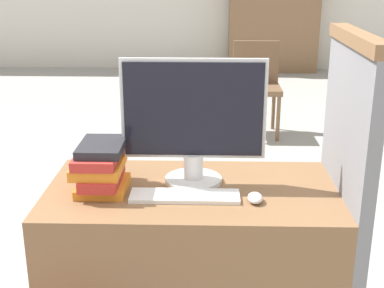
# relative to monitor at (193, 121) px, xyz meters

# --- Properties ---
(desk) EXTENTS (1.15, 0.63, 0.73)m
(desk) POSITION_rel_monitor_xyz_m (-0.01, -0.07, -0.63)
(desk) COLOR brown
(desk) RESTS_ON ground_plane
(carrel_divider) EXTENTS (0.07, 0.64, 1.35)m
(carrel_divider) POSITION_rel_monitor_xyz_m (0.60, -0.06, -0.31)
(carrel_divider) COLOR slate
(carrel_divider) RESTS_ON ground_plane
(monitor) EXTENTS (0.57, 0.23, 0.51)m
(monitor) POSITION_rel_monitor_xyz_m (0.00, 0.00, 0.00)
(monitor) COLOR silver
(monitor) RESTS_ON desk
(keyboard) EXTENTS (0.42, 0.12, 0.02)m
(keyboard) POSITION_rel_monitor_xyz_m (-0.03, -0.16, -0.25)
(keyboard) COLOR white
(keyboard) RESTS_ON desk
(mouse) EXTENTS (0.06, 0.08, 0.03)m
(mouse) POSITION_rel_monitor_xyz_m (0.24, -0.19, -0.24)
(mouse) COLOR silver
(mouse) RESTS_ON desk
(book_stack) EXTENTS (0.20, 0.28, 0.19)m
(book_stack) POSITION_rel_monitor_xyz_m (-0.36, -0.09, -0.16)
(book_stack) COLOR orange
(book_stack) RESTS_ON desk
(far_chair) EXTENTS (0.44, 0.44, 0.88)m
(far_chair) POSITION_rel_monitor_xyz_m (0.52, 3.03, -0.48)
(far_chair) COLOR brown
(far_chair) RESTS_ON ground_plane
(bookshelf_far) EXTENTS (1.33, 0.32, 1.66)m
(bookshelf_far) POSITION_rel_monitor_xyz_m (1.04, 6.20, -0.16)
(bookshelf_far) COLOR #846042
(bookshelf_far) RESTS_ON ground_plane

